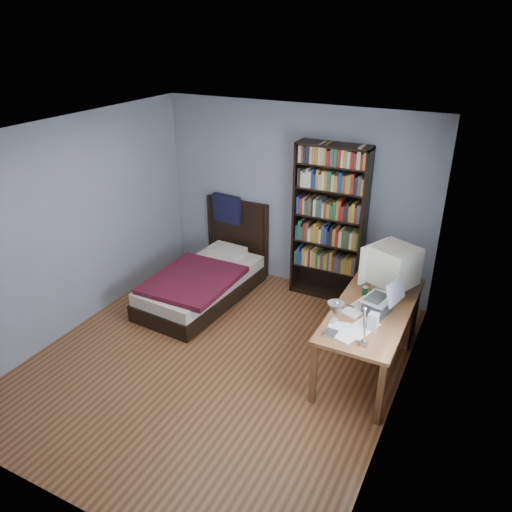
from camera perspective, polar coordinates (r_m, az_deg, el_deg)
name	(u,v)px	position (r m, az deg, el deg)	size (l,w,h in m)	color
room	(216,259)	(5.03, -4.61, -0.35)	(4.20, 4.24, 2.50)	brown
desk	(381,311)	(5.91, 14.15, -6.06)	(0.75, 1.74, 0.73)	brown
crt_monitor	(392,266)	(5.58, 15.26, -1.07)	(0.61, 0.56, 0.53)	beige
laptop	(380,303)	(5.20, 13.94, -5.25)	(0.40, 0.38, 0.41)	#2D2D30
desk_lamp	(341,312)	(4.15, 9.67, -6.37)	(0.26, 0.57, 0.67)	#99999E
keyboard	(359,307)	(5.28, 11.73, -5.78)	(0.17, 0.44, 0.03)	beige
speaker	(373,322)	(4.94, 13.23, -7.31)	(0.09, 0.09, 0.18)	#949497
soda_can	(365,292)	(5.50, 12.35, -4.01)	(0.06, 0.06, 0.11)	#063213
mouse	(376,293)	(5.58, 13.61, -4.15)	(0.06, 0.10, 0.03)	silver
phone_silver	(341,312)	(5.18, 9.65, -6.31)	(0.05, 0.10, 0.02)	silver
phone_grey	(333,321)	(5.02, 8.81, -7.32)	(0.05, 0.10, 0.02)	#949497
external_drive	(331,333)	(4.84, 8.56, -8.71)	(0.11, 0.11, 0.02)	#949497
bookshelf	(329,223)	(6.53, 8.35, 3.70)	(0.93, 0.30, 2.07)	black
bed	(205,279)	(6.77, -5.81, -2.64)	(1.06, 2.04, 1.16)	black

